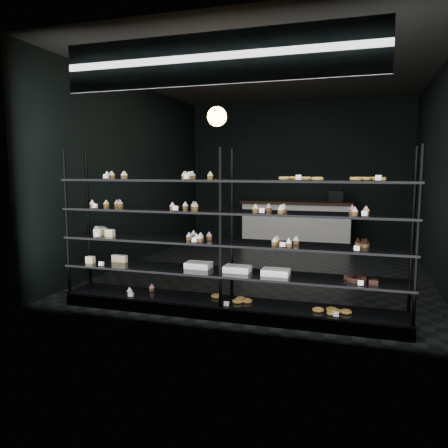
# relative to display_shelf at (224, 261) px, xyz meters

# --- Properties ---
(room) EXTENTS (5.01, 6.01, 3.20)m
(room) POSITION_rel_display_shelf_xyz_m (0.05, 2.45, 0.97)
(room) COLOR black
(room) RESTS_ON ground
(display_shelf) EXTENTS (4.00, 0.50, 1.91)m
(display_shelf) POSITION_rel_display_shelf_xyz_m (0.00, 0.00, 0.00)
(display_shelf) COLOR black
(display_shelf) RESTS_ON room
(signage) EXTENTS (3.30, 0.05, 0.50)m
(signage) POSITION_rel_display_shelf_xyz_m (0.05, -0.48, 2.12)
(signage) COLOR #0C1640
(signage) RESTS_ON room
(pendant_lamp) EXTENTS (0.29, 0.29, 0.87)m
(pendant_lamp) POSITION_rel_display_shelf_xyz_m (-0.61, 1.58, 1.82)
(pendant_lamp) COLOR black
(pendant_lamp) RESTS_ON room
(service_counter) EXTENTS (2.42, 0.65, 1.23)m
(service_counter) POSITION_rel_display_shelf_xyz_m (0.14, 4.95, -0.13)
(service_counter) COLOR silver
(service_counter) RESTS_ON room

